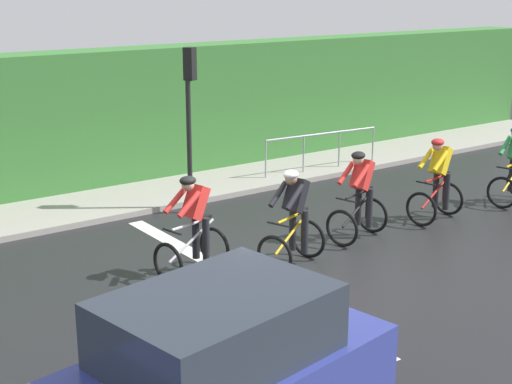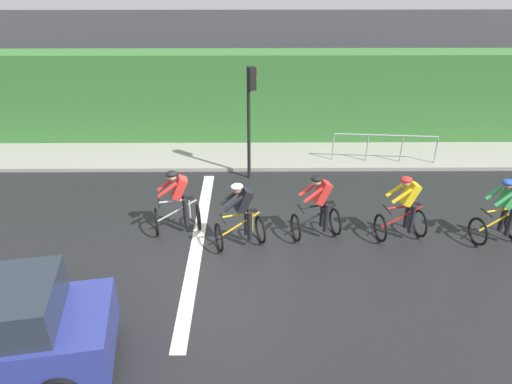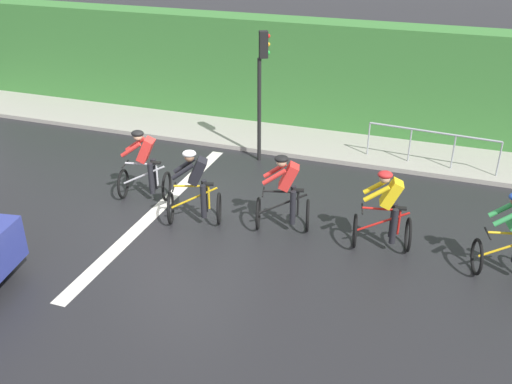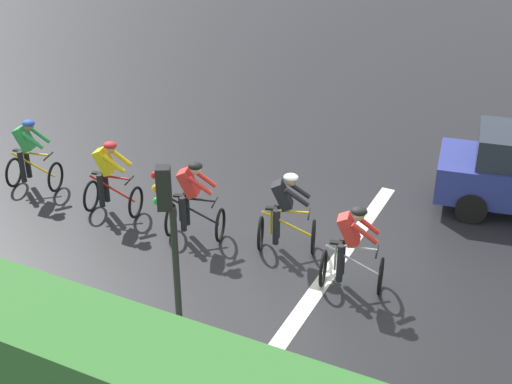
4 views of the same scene
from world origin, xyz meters
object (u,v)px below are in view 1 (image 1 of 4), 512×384
object	(u,v)px
cyclist_mid	(359,197)
cyclist_fourth	(293,220)
traffic_light_near_crossing	(190,105)
cyclist_second	(438,181)
cyclist_trailing	(193,227)
pedestrian_railing_kerbside	(322,143)

from	to	relation	value
cyclist_mid	cyclist_fourth	xyz separation A→B (m)	(0.37, -1.82, 0.00)
cyclist_fourth	traffic_light_near_crossing	size ratio (longest dim) A/B	0.50
cyclist_second	cyclist_mid	size ratio (longest dim) A/B	1.00
cyclist_fourth	traffic_light_near_crossing	bearing A→B (deg)	176.70
cyclist_fourth	cyclist_trailing	bearing A→B (deg)	-112.18
cyclist_mid	pedestrian_railing_kerbside	size ratio (longest dim) A/B	0.51
cyclist_mid	pedestrian_railing_kerbside	distance (m)	4.84
cyclist_mid	traffic_light_near_crossing	world-z (taller)	traffic_light_near_crossing
cyclist_second	cyclist_mid	world-z (taller)	same
pedestrian_railing_kerbside	traffic_light_near_crossing	bearing A→B (deg)	-78.41
cyclist_fourth	cyclist_mid	bearing A→B (deg)	101.39
cyclist_trailing	traffic_light_near_crossing	xyz separation A→B (m)	(-2.96, 1.75, 1.43)
cyclist_second	pedestrian_railing_kerbside	xyz separation A→B (m)	(-4.15, 0.57, -0.02)
pedestrian_railing_kerbside	cyclist_fourth	bearing A→B (deg)	-44.80
cyclist_fourth	cyclist_trailing	world-z (taller)	same
cyclist_trailing	cyclist_mid	bearing A→B (deg)	85.55
cyclist_second	traffic_light_near_crossing	world-z (taller)	traffic_light_near_crossing
cyclist_second	traffic_light_near_crossing	xyz separation A→B (m)	(-3.29, -3.64, 1.43)
cyclist_mid	traffic_light_near_crossing	bearing A→B (deg)	-153.37
cyclist_trailing	pedestrian_railing_kerbside	world-z (taller)	cyclist_trailing
cyclist_fourth	traffic_light_near_crossing	distance (m)	3.87
cyclist_trailing	cyclist_second	bearing A→B (deg)	86.54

